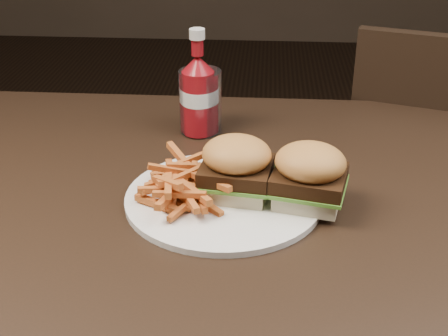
# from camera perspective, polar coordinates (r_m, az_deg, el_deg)

# --- Properties ---
(dining_table) EXTENTS (1.20, 0.80, 0.04)m
(dining_table) POSITION_cam_1_polar(r_m,az_deg,el_deg) (0.96, -5.98, -3.03)
(dining_table) COLOR black
(dining_table) RESTS_ON ground
(chair_far) EXTENTS (0.55, 0.55, 0.04)m
(chair_far) POSITION_cam_1_polar(r_m,az_deg,el_deg) (1.63, 19.09, -2.97)
(chair_far) COLOR black
(chair_far) RESTS_ON ground
(plate) EXTENTS (0.29, 0.29, 0.01)m
(plate) POSITION_cam_1_polar(r_m,az_deg,el_deg) (0.91, -0.04, -2.79)
(plate) COLOR white
(plate) RESTS_ON dining_table
(sandwich_half_a) EXTENTS (0.10, 0.10, 0.02)m
(sandwich_half_a) POSITION_cam_1_polar(r_m,az_deg,el_deg) (0.91, 1.14, -1.72)
(sandwich_half_a) COLOR beige
(sandwich_half_a) RESTS_ON plate
(sandwich_half_b) EXTENTS (0.11, 0.10, 0.02)m
(sandwich_half_b) POSITION_cam_1_polar(r_m,az_deg,el_deg) (0.90, 7.70, -2.46)
(sandwich_half_b) COLOR beige
(sandwich_half_b) RESTS_ON plate
(fries_pile) EXTENTS (0.15, 0.15, 0.05)m
(fries_pile) POSITION_cam_1_polar(r_m,az_deg,el_deg) (0.90, -3.93, -1.29)
(fries_pile) COLOR #BD3E1E
(fries_pile) RESTS_ON plate
(ketchup_bottle) EXTENTS (0.06, 0.06, 0.11)m
(ketchup_bottle) POSITION_cam_1_polar(r_m,az_deg,el_deg) (1.11, -2.35, 6.01)
(ketchup_bottle) COLOR maroon
(ketchup_bottle) RESTS_ON dining_table
(tumbler) EXTENTS (0.08, 0.08, 0.12)m
(tumbler) POSITION_cam_1_polar(r_m,az_deg,el_deg) (1.12, -2.16, 5.99)
(tumbler) COLOR white
(tumbler) RESTS_ON dining_table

